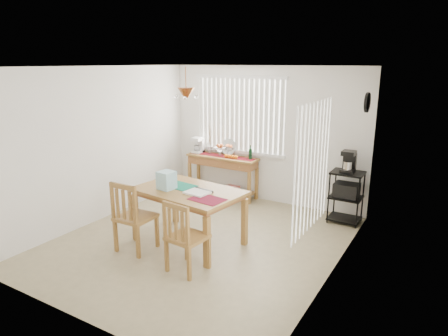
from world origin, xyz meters
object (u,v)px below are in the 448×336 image
Objects in this scene: cart_items at (349,162)px; dining_table at (189,196)px; chair_left at (133,217)px; wire_cart at (346,192)px; chair_right at (185,237)px; sideboard at (223,166)px.

cart_items is 0.22× the size of dining_table.
chair_left is (-0.52, -0.64, -0.22)m from dining_table.
cart_items is at bearing 90.00° from wire_cart.
chair_left reaches higher than chair_right.
wire_cart is (2.50, -0.12, -0.09)m from sideboard.
cart_items reaches higher than dining_table.
sideboard is 2.54m from cart_items.
cart_items is at bearing 47.73° from dining_table.
wire_cart is 3.06m from chair_right.
sideboard is at bearing 107.64° from dining_table.
chair_left is (0.15, -2.76, -0.11)m from sideboard.
wire_cart is at bearing 63.77° from chair_right.
dining_table is 1.58× the size of chair_left.
dining_table is at bearing -132.27° from cart_items.
dining_table is (0.67, -2.12, 0.11)m from sideboard.
sideboard is at bearing 111.80° from chair_right.
sideboard is 1.51× the size of chair_right.
chair_right is at bearing -116.15° from cart_items.
dining_table is 1.70× the size of chair_right.
chair_right is at bearing -57.71° from dining_table.
dining_table is at bearing 50.76° from chair_left.
chair_right reaches higher than wire_cart.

